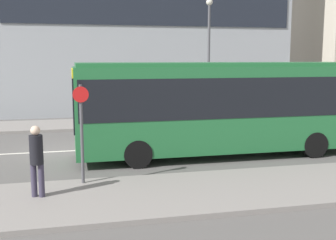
{
  "coord_description": "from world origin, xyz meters",
  "views": [
    {
      "loc": [
        0.16,
        -16.75,
        3.68
      ],
      "look_at": [
        3.69,
        -1.7,
        1.37
      ],
      "focal_mm": 45.0,
      "sensor_mm": 36.0,
      "label": 1
    }
  ],
  "objects_px": {
    "pedestrian_near_stop": "(37,156)",
    "street_lamp": "(209,47)",
    "city_bus": "(219,103)",
    "bus_stop_sign": "(82,126)",
    "parked_car_0": "(311,113)"
  },
  "relations": [
    {
      "from": "city_bus",
      "to": "street_lamp",
      "type": "relative_size",
      "value": 1.59
    },
    {
      "from": "pedestrian_near_stop",
      "to": "bus_stop_sign",
      "type": "distance_m",
      "value": 1.61
    },
    {
      "from": "parked_car_0",
      "to": "bus_stop_sign",
      "type": "height_order",
      "value": "bus_stop_sign"
    },
    {
      "from": "pedestrian_near_stop",
      "to": "street_lamp",
      "type": "xyz_separation_m",
      "value": [
        8.46,
        11.56,
        3.04
      ]
    },
    {
      "from": "city_bus",
      "to": "bus_stop_sign",
      "type": "relative_size",
      "value": 3.81
    },
    {
      "from": "pedestrian_near_stop",
      "to": "bus_stop_sign",
      "type": "xyz_separation_m",
      "value": [
        1.17,
        0.95,
        0.57
      ]
    },
    {
      "from": "parked_car_0",
      "to": "pedestrian_near_stop",
      "type": "distance_m",
      "value": 16.45
    },
    {
      "from": "city_bus",
      "to": "parked_car_0",
      "type": "distance_m",
      "value": 9.16
    },
    {
      "from": "bus_stop_sign",
      "to": "street_lamp",
      "type": "distance_m",
      "value": 13.1
    },
    {
      "from": "pedestrian_near_stop",
      "to": "street_lamp",
      "type": "distance_m",
      "value": 14.64
    },
    {
      "from": "city_bus",
      "to": "bus_stop_sign",
      "type": "xyz_separation_m",
      "value": [
        -5.14,
        -2.92,
        -0.24
      ]
    },
    {
      "from": "city_bus",
      "to": "parked_car_0",
      "type": "bearing_deg",
      "value": 39.63
    },
    {
      "from": "parked_car_0",
      "to": "bus_stop_sign",
      "type": "bearing_deg",
      "value": -145.96
    },
    {
      "from": "pedestrian_near_stop",
      "to": "street_lamp",
      "type": "height_order",
      "value": "street_lamp"
    },
    {
      "from": "street_lamp",
      "to": "pedestrian_near_stop",
      "type": "bearing_deg",
      "value": -126.19
    }
  ]
}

